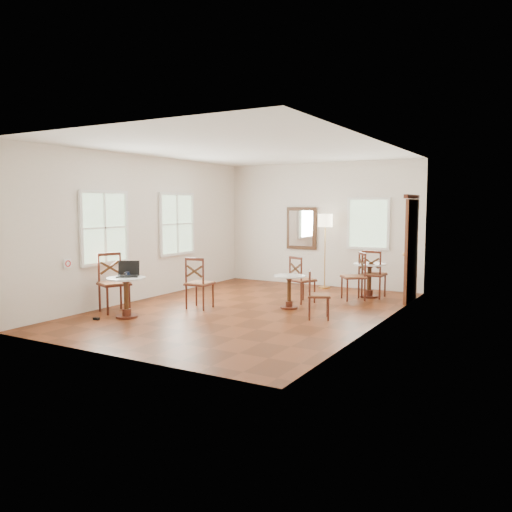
{
  "coord_description": "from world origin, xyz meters",
  "views": [
    {
      "loc": [
        4.97,
        -8.38,
        1.99
      ],
      "look_at": [
        0.0,
        0.3,
        1.0
      ],
      "focal_mm": 36.55,
      "sensor_mm": 36.0,
      "label": 1
    }
  ],
  "objects_px": {
    "laptop": "(128,273)",
    "navy_mug": "(127,274)",
    "chair_mid_b": "(317,295)",
    "chair_near_a": "(199,283)",
    "mouse": "(119,276)",
    "chair_mid_a": "(301,280)",
    "power_adapter": "(96,319)",
    "chair_back_b": "(355,276)",
    "cafe_table_mid": "(289,288)",
    "cafe_table_back": "(369,276)",
    "chair_near_b": "(113,283)",
    "cafe_table_near": "(126,293)",
    "floor_lamp": "(325,225)",
    "water_glass": "(125,276)",
    "chair_back_a": "(373,274)"
  },
  "relations": [
    {
      "from": "laptop",
      "to": "navy_mug",
      "type": "distance_m",
      "value": 0.04
    },
    {
      "from": "chair_mid_b",
      "to": "laptop",
      "type": "distance_m",
      "value": 3.38
    },
    {
      "from": "chair_near_a",
      "to": "mouse",
      "type": "relative_size",
      "value": 10.29
    },
    {
      "from": "chair_mid_a",
      "to": "power_adapter",
      "type": "bearing_deg",
      "value": 78.0
    },
    {
      "from": "chair_back_b",
      "to": "cafe_table_mid",
      "type": "bearing_deg",
      "value": -65.42
    },
    {
      "from": "cafe_table_back",
      "to": "chair_near_b",
      "type": "relative_size",
      "value": 0.67
    },
    {
      "from": "cafe_table_back",
      "to": "mouse",
      "type": "xyz_separation_m",
      "value": [
        -3.26,
        -4.1,
        0.28
      ]
    },
    {
      "from": "cafe_table_near",
      "to": "chair_mid_b",
      "type": "relative_size",
      "value": 0.84
    },
    {
      "from": "floor_lamp",
      "to": "water_glass",
      "type": "bearing_deg",
      "value": -108.92
    },
    {
      "from": "cafe_table_near",
      "to": "cafe_table_mid",
      "type": "bearing_deg",
      "value": 45.64
    },
    {
      "from": "mouse",
      "to": "chair_near_b",
      "type": "bearing_deg",
      "value": 165.05
    },
    {
      "from": "chair_near_b",
      "to": "mouse",
      "type": "height_order",
      "value": "chair_near_b"
    },
    {
      "from": "power_adapter",
      "to": "cafe_table_back",
      "type": "bearing_deg",
      "value": 53.02
    },
    {
      "from": "chair_back_b",
      "to": "cafe_table_back",
      "type": "bearing_deg",
      "value": 120.43
    },
    {
      "from": "chair_back_b",
      "to": "chair_back_a",
      "type": "bearing_deg",
      "value": 112.03
    },
    {
      "from": "cafe_table_near",
      "to": "chair_near_b",
      "type": "xyz_separation_m",
      "value": [
        -0.56,
        0.26,
        0.1
      ]
    },
    {
      "from": "floor_lamp",
      "to": "laptop",
      "type": "relative_size",
      "value": 3.66
    },
    {
      "from": "chair_mid_a",
      "to": "mouse",
      "type": "relative_size",
      "value": 9.85
    },
    {
      "from": "navy_mug",
      "to": "water_glass",
      "type": "xyz_separation_m",
      "value": [
        0.15,
        -0.22,
        0.01
      ]
    },
    {
      "from": "chair_near_a",
      "to": "chair_near_b",
      "type": "bearing_deg",
      "value": 35.34
    },
    {
      "from": "chair_mid_a",
      "to": "water_glass",
      "type": "distance_m",
      "value": 3.55
    },
    {
      "from": "water_glass",
      "to": "chair_near_b",
      "type": "bearing_deg",
      "value": 150.6
    },
    {
      "from": "cafe_table_mid",
      "to": "water_glass",
      "type": "relative_size",
      "value": 6.11
    },
    {
      "from": "mouse",
      "to": "power_adapter",
      "type": "relative_size",
      "value": 0.9
    },
    {
      "from": "chair_back_b",
      "to": "navy_mug",
      "type": "distance_m",
      "value": 4.65
    },
    {
      "from": "cafe_table_mid",
      "to": "chair_mid_b",
      "type": "distance_m",
      "value": 1.02
    },
    {
      "from": "chair_near_b",
      "to": "mouse",
      "type": "xyz_separation_m",
      "value": [
        0.39,
        -0.24,
        0.19
      ]
    },
    {
      "from": "chair_back_b",
      "to": "mouse",
      "type": "bearing_deg",
      "value": -77.99
    },
    {
      "from": "cafe_table_mid",
      "to": "navy_mug",
      "type": "distance_m",
      "value": 3.03
    },
    {
      "from": "cafe_table_back",
      "to": "chair_mid_a",
      "type": "distance_m",
      "value": 1.65
    },
    {
      "from": "chair_near_b",
      "to": "chair_back_a",
      "type": "bearing_deg",
      "value": -19.74
    },
    {
      "from": "cafe_table_mid",
      "to": "laptop",
      "type": "height_order",
      "value": "laptop"
    },
    {
      "from": "floor_lamp",
      "to": "chair_near_a",
      "type": "bearing_deg",
      "value": -108.01
    },
    {
      "from": "mouse",
      "to": "water_glass",
      "type": "relative_size",
      "value": 0.92
    },
    {
      "from": "cafe_table_near",
      "to": "chair_near_b",
      "type": "relative_size",
      "value": 0.65
    },
    {
      "from": "chair_near_b",
      "to": "navy_mug",
      "type": "xyz_separation_m",
      "value": [
        0.5,
        -0.15,
        0.21
      ]
    },
    {
      "from": "chair_mid_b",
      "to": "power_adapter",
      "type": "bearing_deg",
      "value": 96.16
    },
    {
      "from": "chair_back_a",
      "to": "chair_back_b",
      "type": "distance_m",
      "value": 0.52
    },
    {
      "from": "chair_mid_b",
      "to": "power_adapter",
      "type": "distance_m",
      "value": 3.86
    },
    {
      "from": "cafe_table_back",
      "to": "mouse",
      "type": "relative_size",
      "value": 7.58
    },
    {
      "from": "cafe_table_back",
      "to": "water_glass",
      "type": "bearing_deg",
      "value": -125.34
    },
    {
      "from": "laptop",
      "to": "mouse",
      "type": "bearing_deg",
      "value": -162.03
    },
    {
      "from": "chair_mid_a",
      "to": "chair_back_b",
      "type": "bearing_deg",
      "value": -109.26
    },
    {
      "from": "cafe_table_near",
      "to": "laptop",
      "type": "distance_m",
      "value": 0.38
    },
    {
      "from": "chair_back_a",
      "to": "laptop",
      "type": "height_order",
      "value": "chair_back_a"
    },
    {
      "from": "chair_back_b",
      "to": "mouse",
      "type": "distance_m",
      "value": 4.79
    },
    {
      "from": "power_adapter",
      "to": "chair_back_a",
      "type": "bearing_deg",
      "value": 52.38
    },
    {
      "from": "chair_mid_b",
      "to": "power_adapter",
      "type": "relative_size",
      "value": 7.93
    },
    {
      "from": "navy_mug",
      "to": "water_glass",
      "type": "distance_m",
      "value": 0.27
    },
    {
      "from": "navy_mug",
      "to": "chair_back_b",
      "type": "bearing_deg",
      "value": 50.16
    }
  ]
}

